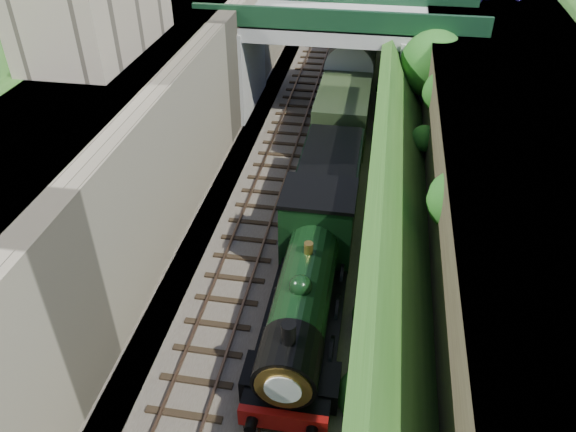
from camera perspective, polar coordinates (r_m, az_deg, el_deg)
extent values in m
cube|color=#473F38|center=(33.30, 3.39, 7.73)|extent=(10.00, 90.00, 0.20)
cube|color=#756B56|center=(32.85, -6.25, 13.71)|extent=(1.00, 90.00, 7.00)
cube|color=#262628|center=(33.93, -12.13, 13.87)|extent=(6.00, 90.00, 7.00)
cube|color=#262628|center=(32.51, 20.74, 10.65)|extent=(8.00, 90.00, 6.25)
cube|color=#1E4714|center=(32.09, 12.61, 10.97)|extent=(4.02, 90.00, 6.36)
sphere|color=#194C14|center=(18.80, 7.95, -17.66)|extent=(1.89, 1.89, 1.89)
sphere|color=#194C14|center=(20.80, 8.99, -9.95)|extent=(1.80, 1.80, 1.80)
sphere|color=#194C14|center=(20.18, 17.07, 1.51)|extent=(2.28, 2.28, 2.28)
sphere|color=#194C14|center=(24.13, 11.07, 0.06)|extent=(1.56, 1.56, 1.56)
sphere|color=#194C14|center=(26.90, 13.68, 7.67)|extent=(1.25, 1.25, 1.25)
sphere|color=#194C14|center=(28.40, 15.68, 11.96)|extent=(2.17, 2.17, 2.17)
sphere|color=#194C14|center=(33.35, 10.19, 8.97)|extent=(1.78, 1.78, 1.78)
sphere|color=#194C14|center=(35.43, 12.84, 14.02)|extent=(1.72, 1.72, 1.72)
sphere|color=#194C14|center=(36.88, 12.78, 14.85)|extent=(1.47, 1.47, 1.47)
sphere|color=#194C14|center=(40.59, 11.92, 15.75)|extent=(1.77, 1.77, 1.77)
sphere|color=#194C14|center=(43.42, 12.34, 17.58)|extent=(1.37, 1.37, 1.37)
sphere|color=#194C14|center=(46.84, 13.42, 20.22)|extent=(2.01, 2.01, 2.01)
sphere|color=#194C14|center=(51.93, 11.41, 19.44)|extent=(2.19, 2.19, 2.19)
cube|color=black|center=(33.48, -0.04, 8.22)|extent=(2.50, 90.00, 0.07)
cube|color=brown|center=(33.55, -1.26, 8.46)|extent=(0.08, 90.00, 0.14)
cube|color=brown|center=(33.34, 1.19, 8.27)|extent=(0.08, 90.00, 0.14)
cube|color=black|center=(33.15, 5.47, 7.75)|extent=(2.50, 90.00, 0.07)
cube|color=brown|center=(33.15, 4.24, 8.01)|extent=(0.08, 90.00, 0.14)
cube|color=brown|center=(33.07, 6.73, 7.78)|extent=(0.08, 90.00, 0.14)
cube|color=gray|center=(34.85, 5.42, 18.88)|extent=(16.00, 6.00, 0.90)
cube|color=#153920|center=(31.86, 5.02, 19.09)|extent=(16.00, 0.30, 1.20)
cube|color=gray|center=(36.68, -4.53, 15.09)|extent=(1.40, 6.40, 5.70)
cube|color=gray|center=(35.74, 12.90, 13.76)|extent=(2.40, 6.40, 5.70)
cube|color=gray|center=(27.29, -19.16, 19.75)|extent=(4.00, 8.00, 4.00)
cylinder|color=black|center=(33.00, 13.89, 10.53)|extent=(0.30, 0.30, 4.40)
sphere|color=#194C14|center=(32.03, 14.56, 14.73)|extent=(3.60, 3.60, 3.60)
sphere|color=#194C14|center=(33.03, 15.23, 14.13)|extent=(2.40, 2.40, 2.40)
cube|color=black|center=(20.64, 1.52, -11.48)|extent=(2.40, 8.40, 0.60)
cube|color=black|center=(20.94, 1.95, -8.48)|extent=(2.70, 10.00, 0.35)
cube|color=maroon|center=(17.74, -0.53, -20.07)|extent=(2.70, 0.25, 0.70)
cylinder|color=black|center=(19.47, 1.69, -7.34)|extent=(1.90, 5.60, 1.90)
cylinder|color=black|center=(17.22, 0.05, -14.73)|extent=(1.96, 1.80, 1.96)
cylinder|color=white|center=(16.62, -0.55, -17.29)|extent=(1.10, 0.05, 1.10)
cylinder|color=black|center=(16.32, 0.05, -12.03)|extent=(0.44, 0.44, 0.90)
sphere|color=black|center=(18.06, 1.29, -7.15)|extent=(0.76, 0.76, 0.76)
cylinder|color=#A57F33|center=(19.35, 2.09, -3.36)|extent=(0.32, 0.32, 0.50)
cube|color=black|center=(22.14, 3.05, -0.79)|extent=(2.75, 2.40, 2.80)
cube|color=black|center=(21.31, 3.17, 2.35)|extent=(2.85, 2.50, 0.15)
cube|color=black|center=(18.86, -3.58, -15.97)|extent=(0.60, 1.40, 0.90)
cube|color=black|center=(18.62, 4.28, -16.98)|extent=(0.60, 1.40, 0.90)
cube|color=black|center=(26.90, 4.10, 1.16)|extent=(2.30, 6.00, 0.50)
cube|color=black|center=(26.76, 4.12, 1.60)|extent=(2.60, 6.00, 0.50)
cube|color=black|center=(26.11, 4.23, 3.79)|extent=(2.70, 6.00, 2.40)
cube|color=black|center=(25.48, 4.35, 6.18)|extent=(2.50, 5.60, 0.20)
cube|color=black|center=(37.98, 6.25, 11.73)|extent=(2.30, 17.00, 0.40)
cube|color=black|center=(37.88, 6.28, 12.07)|extent=(2.50, 17.00, 0.50)
cube|color=#222F1A|center=(37.31, 6.43, 14.19)|extent=(2.80, 18.00, 2.70)
cube|color=slate|center=(36.80, 6.59, 16.36)|extent=(2.90, 18.00, 0.50)
cube|color=black|center=(55.70, 7.90, 19.38)|extent=(2.30, 17.00, 0.40)
cube|color=black|center=(55.63, 7.92, 19.63)|extent=(2.50, 17.00, 0.50)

